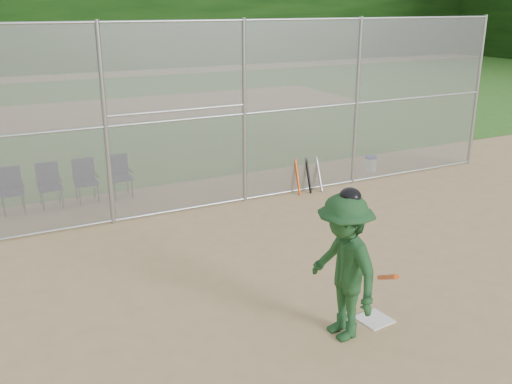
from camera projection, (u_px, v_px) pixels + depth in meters
name	position (u px, v px, depth m)	size (l,w,h in m)	color
ground	(334.00, 311.00, 8.32)	(100.00, 100.00, 0.00)	tan
grass_strip	(85.00, 112.00, 23.52)	(100.00, 100.00, 0.00)	#2F681F
dirt_patch_far	(85.00, 112.00, 23.52)	(24.00, 24.00, 0.00)	tan
backstop_fence	(201.00, 115.00, 11.89)	(16.09, 0.09, 4.00)	gray
home_plate	(374.00, 319.00, 8.09)	(0.43, 0.43, 0.02)	white
batter_at_plate	(344.00, 267.00, 7.42)	(0.99, 1.43, 2.09)	#1C4822
water_cooler	(370.00, 164.00, 15.20)	(0.33, 0.33, 0.41)	white
spare_bats	(308.00, 175.00, 13.47)	(0.66, 0.36, 0.83)	#D84C14
chair_3	(12.00, 191.00, 12.11)	(0.54, 0.52, 0.96)	#0E0E33
chair_4	(50.00, 186.00, 12.44)	(0.54, 0.52, 0.96)	#0E0E33
chair_5	(86.00, 181.00, 12.78)	(0.54, 0.52, 0.96)	#0E0E33
chair_6	(121.00, 177.00, 13.12)	(0.54, 0.52, 0.96)	#0E0E33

